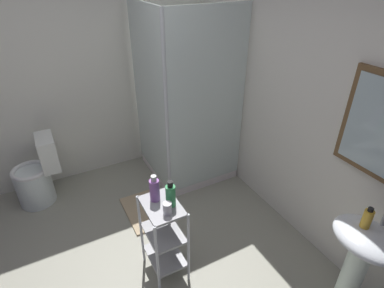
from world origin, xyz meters
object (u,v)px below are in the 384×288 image
Objects in this scene: conditioner_bottle_purple at (155,189)px; shower_stall at (184,142)px; rinse_cup at (167,208)px; bath_mat at (146,210)px; hand_soap_bottle at (367,218)px; toilet at (38,177)px; storage_cart at (164,234)px; body_wash_bottle_green at (171,195)px; pedestal_sink at (360,255)px.

shower_stall is at bearing 144.34° from conditioner_bottle_purple.
shower_stall is 21.20× the size of rinse_cup.
rinse_cup is at bearing -6.44° from bath_mat.
shower_stall is at bearing -172.02° from hand_soap_bottle.
shower_stall is 8.98× the size of conditioner_bottle_purple.
shower_stall is 2.63× the size of toilet.
storage_cart is at bearing -129.76° from hand_soap_bottle.
bath_mat is (-0.69, 0.12, -0.83)m from conditioner_bottle_purple.
conditioner_bottle_purple is at bearing 30.21° from toilet.
hand_soap_bottle is at bearing 53.48° from rinse_cup.
hand_soap_bottle is 0.72× the size of conditioner_bottle_purple.
rinse_cup is 0.16× the size of bath_mat.
hand_soap_bottle reaches higher than storage_cart.
bath_mat is at bearing 177.16° from body_wash_bottle_green.
rinse_cup reaches higher than storage_cart.
rinse_cup is 1.18m from bath_mat.
pedestal_sink is 3.71× the size of body_wash_bottle_green.
hand_soap_bottle reaches higher than bath_mat.
shower_stall is 1.65m from toilet.
rinse_cup is (-0.83, -1.06, 0.21)m from pedestal_sink.
conditioner_bottle_purple is (1.10, -0.79, 0.37)m from shower_stall.
shower_stall reaches higher than hand_soap_bottle.
storage_cart is 0.41m from conditioner_bottle_purple.
shower_stall is at bearing 149.07° from rinse_cup.
shower_stall is 1.46m from body_wash_bottle_green.
storage_cart is 0.89m from bath_mat.
storage_cart is 4.63× the size of hand_soap_bottle.
shower_stall is 1.42m from storage_cart.
bath_mat is at bearing 52.80° from toilet.
body_wash_bottle_green is at bearing 139.57° from rinse_cup.
body_wash_bottle_green is 0.10m from rinse_cup.
pedestal_sink is 1.35× the size of bath_mat.
conditioner_bottle_purple reaches higher than rinse_cup.
shower_stall is 0.91m from bath_mat.
shower_stall is at bearing 79.33° from toilet.
pedestal_sink is at bearing -4.02° from hand_soap_bottle.
conditioner_bottle_purple reaches higher than toilet.
pedestal_sink is 1.50m from conditioner_bottle_purple.
conditioner_bottle_purple is (-1.01, -1.08, 0.26)m from pedestal_sink.
toilet reaches higher than bath_mat.
body_wash_bottle_green is (-0.90, -1.00, 0.26)m from pedestal_sink.
storage_cart is at bearing -116.27° from body_wash_bottle_green.
toilet is at bearing -100.67° from shower_stall.
hand_soap_bottle is at bearing 7.98° from shower_stall.
toilet is 1.86m from rinse_cup.
storage_cart is at bearing -177.83° from rinse_cup.
body_wash_bottle_green is 2.31× the size of rinse_cup.
rinse_cup reaches higher than toilet.
storage_cart is (1.19, -0.77, -0.03)m from shower_stall.
toilet is 3.10m from hand_soap_bottle.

